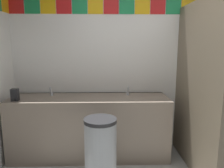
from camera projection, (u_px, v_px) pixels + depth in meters
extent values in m
cube|color=white|center=(148.00, 60.00, 3.27)|extent=(4.02, 0.08, 2.69)
cube|color=red|center=(16.00, 6.00, 3.04)|extent=(0.22, 0.01, 0.22)
cube|color=#1E8C4C|center=(32.00, 6.00, 3.05)|extent=(0.22, 0.01, 0.22)
cube|color=yellow|center=(48.00, 6.00, 3.05)|extent=(0.22, 0.01, 0.22)
cube|color=red|center=(64.00, 6.00, 3.06)|extent=(0.22, 0.01, 0.22)
cube|color=#1E8C4C|center=(80.00, 6.00, 3.06)|extent=(0.22, 0.01, 0.22)
cube|color=yellow|center=(95.00, 6.00, 3.07)|extent=(0.22, 0.01, 0.22)
cube|color=red|center=(111.00, 6.00, 3.08)|extent=(0.22, 0.01, 0.22)
cube|color=#1E8C4C|center=(127.00, 6.00, 3.08)|extent=(0.22, 0.01, 0.22)
cube|color=yellow|center=(142.00, 6.00, 3.09)|extent=(0.22, 0.01, 0.22)
cube|color=red|center=(158.00, 6.00, 3.09)|extent=(0.22, 0.01, 0.22)
cube|color=#1E8C4C|center=(173.00, 6.00, 3.10)|extent=(0.22, 0.01, 0.22)
cube|color=yellow|center=(189.00, 7.00, 3.10)|extent=(0.22, 0.01, 0.22)
cube|color=red|center=(204.00, 7.00, 3.11)|extent=(0.22, 0.01, 0.22)
cube|color=#1E8C4C|center=(220.00, 7.00, 3.11)|extent=(0.22, 0.01, 0.22)
cube|color=yellow|center=(5.00, 4.00, 2.94)|extent=(0.01, 0.22, 0.22)
cube|color=gray|center=(90.00, 127.00, 3.08)|extent=(2.19, 0.60, 0.86)
cube|color=gray|center=(91.00, 95.00, 3.29)|extent=(2.19, 0.03, 0.08)
cylinder|color=silver|center=(49.00, 102.00, 2.97)|extent=(0.34, 0.34, 0.10)
cylinder|color=silver|center=(129.00, 101.00, 3.00)|extent=(0.34, 0.34, 0.10)
cylinder|color=silver|center=(52.00, 94.00, 3.09)|extent=(0.04, 0.04, 0.05)
cylinder|color=silver|center=(51.00, 90.00, 3.03)|extent=(0.02, 0.06, 0.09)
cylinder|color=silver|center=(128.00, 93.00, 3.12)|extent=(0.04, 0.04, 0.05)
cylinder|color=silver|center=(128.00, 89.00, 3.06)|extent=(0.02, 0.06, 0.09)
cube|color=black|center=(15.00, 95.00, 2.79)|extent=(0.09, 0.07, 0.16)
cylinder|color=black|center=(14.00, 100.00, 2.75)|extent=(0.02, 0.02, 0.03)
cube|color=#726651|center=(195.00, 89.00, 2.64)|extent=(0.04, 1.34, 2.10)
cylinder|color=white|center=(220.00, 144.00, 3.06)|extent=(0.38, 0.38, 0.40)
torus|color=white|center=(221.00, 129.00, 3.02)|extent=(0.39, 0.39, 0.05)
cube|color=white|center=(215.00, 114.00, 3.20)|extent=(0.34, 0.17, 0.34)
cylinder|color=#999EA3|center=(101.00, 154.00, 2.43)|extent=(0.36, 0.36, 0.74)
cylinder|color=#262628|center=(100.00, 120.00, 2.36)|extent=(0.37, 0.37, 0.04)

